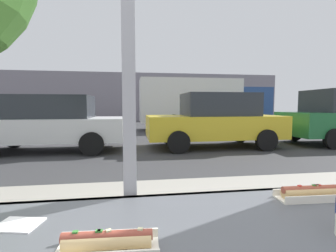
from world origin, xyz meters
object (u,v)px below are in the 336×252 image
parked_car_white (50,123)px  box_truck (202,102)px  hotdog_tray_far (309,193)px  parked_car_yellow (215,120)px  hotdog_tray_near (108,242)px

parked_car_white → box_truck: 8.60m
hotdog_tray_far → parked_car_yellow: size_ratio=0.06×
hotdog_tray_far → box_truck: (3.28, 12.55, 0.54)m
hotdog_tray_near → hotdog_tray_far: 0.74m
parked_car_yellow → box_truck: box_truck is taller
parked_car_white → parked_car_yellow: size_ratio=1.00×
parked_car_white → box_truck: size_ratio=0.60×
parked_car_yellow → parked_car_white: bearing=-180.0°
parked_car_yellow → box_truck: size_ratio=0.59×
hotdog_tray_near → hotdog_tray_far: size_ratio=1.01×
hotdog_tray_far → parked_car_yellow: bearing=73.4°
parked_car_yellow → hotdog_tray_near: bearing=-111.3°
hotdog_tray_far → parked_car_white: (-3.01, 6.72, -0.17)m
hotdog_tray_far → parked_car_yellow: parked_car_yellow is taller
parked_car_white → parked_car_yellow: bearing=0.0°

